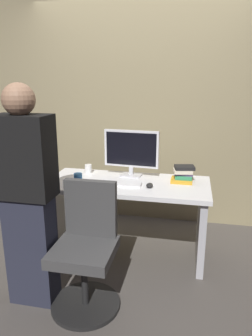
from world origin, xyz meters
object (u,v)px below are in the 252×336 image
at_px(keyboard, 118,184).
at_px(mouse, 150,185).
at_px(office_chair, 86,252).
at_px(cup_by_monitor, 88,169).
at_px(cup_near_keyboard, 78,178).
at_px(person_at_desk, 27,198).
at_px(book_stack, 183,175).
at_px(desk, 127,204).
at_px(monitor, 131,151).

distance_m(keyboard, mouse, 0.29).
relative_size(office_chair, keyboard, 2.19).
bearing_deg(cup_by_monitor, cup_near_keyboard, -88.18).
relative_size(office_chair, mouse, 9.40).
bearing_deg(mouse, person_at_desk, -137.81).
bearing_deg(cup_by_monitor, book_stack, -6.56).
xyz_separation_m(office_chair, cup_by_monitor, (-0.30, 0.97, 0.35)).
bearing_deg(desk, book_stack, 11.27).
xyz_separation_m(office_chair, monitor, (0.15, 0.96, 0.56)).
height_order(desk, monitor, monitor).
distance_m(desk, monitor, 0.52).
height_order(monitor, cup_near_keyboard, monitor).
xyz_separation_m(mouse, book_stack, (0.28, 0.20, 0.06)).
bearing_deg(cup_by_monitor, keyboard, -38.45).
xyz_separation_m(desk, office_chair, (-0.15, -0.76, -0.09)).
xyz_separation_m(keyboard, book_stack, (0.58, 0.19, 0.06)).
distance_m(desk, cup_by_monitor, 0.56).
distance_m(person_at_desk, keyboard, 0.88).
distance_m(mouse, cup_by_monitor, 0.74).
xyz_separation_m(desk, cup_near_keyboard, (-0.44, -0.11, 0.27)).
relative_size(monitor, keyboard, 1.26).
height_order(office_chair, cup_near_keyboard, office_chair).
distance_m(keyboard, cup_by_monitor, 0.49).
distance_m(desk, book_stack, 0.60).
bearing_deg(mouse, keyboard, 178.46).
height_order(person_at_desk, monitor, person_at_desk).
height_order(office_chair, mouse, office_chair).
bearing_deg(monitor, mouse, -52.78).
bearing_deg(monitor, book_stack, -10.47).
relative_size(monitor, cup_near_keyboard, 5.99).
height_order(person_at_desk, cup_by_monitor, person_at_desk).
bearing_deg(desk, keyboard, -126.81).
height_order(desk, office_chair, office_chair).
xyz_separation_m(desk, book_stack, (0.51, 0.10, 0.30)).
xyz_separation_m(keyboard, cup_near_keyboard, (-0.37, -0.02, 0.04)).
relative_size(office_chair, cup_by_monitor, 10.75).
height_order(office_chair, person_at_desk, person_at_desk).
relative_size(desk, book_stack, 6.94).
xyz_separation_m(keyboard, mouse, (0.29, -0.01, 0.01)).
relative_size(person_at_desk, mouse, 16.39).
bearing_deg(monitor, cup_near_keyboard, -144.88).
relative_size(person_at_desk, book_stack, 7.51).
bearing_deg(person_at_desk, desk, 55.31).
bearing_deg(book_stack, mouse, -144.83).
xyz_separation_m(office_chair, person_at_desk, (-0.41, -0.05, 0.41)).
bearing_deg(keyboard, cup_near_keyboard, -178.23).
bearing_deg(office_chair, monitor, 81.07).
bearing_deg(cup_near_keyboard, desk, 14.53).
xyz_separation_m(cup_by_monitor, book_stack, (0.96, -0.11, 0.03)).
xyz_separation_m(monitor, book_stack, (0.51, -0.09, -0.18)).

